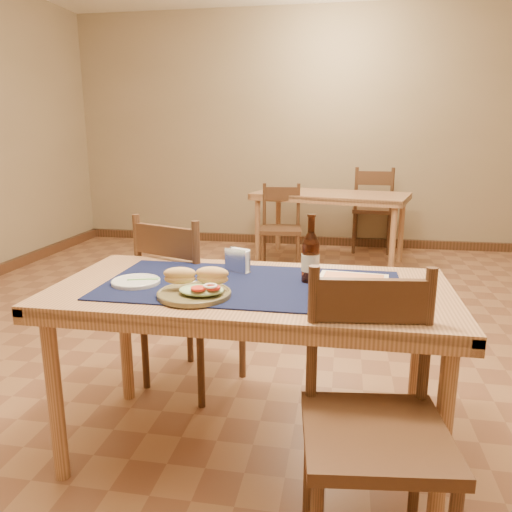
% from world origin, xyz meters
% --- Properties ---
extents(room, '(6.04, 7.04, 2.84)m').
position_xyz_m(room, '(0.00, 0.00, 1.40)').
color(room, '#8C5E3D').
rests_on(room, ground).
extents(main_table, '(1.60, 0.80, 0.75)m').
position_xyz_m(main_table, '(0.00, -0.80, 0.67)').
color(main_table, tan).
rests_on(main_table, ground).
extents(placemat, '(1.20, 0.60, 0.01)m').
position_xyz_m(placemat, '(0.00, -0.80, 0.75)').
color(placemat, '#0E1034').
rests_on(placemat, main_table).
extents(baseboard, '(6.00, 7.00, 0.10)m').
position_xyz_m(baseboard, '(0.00, 0.00, 0.05)').
color(baseboard, '#4B2C1A').
rests_on(baseboard, ground).
extents(back_table, '(1.71, 1.12, 0.75)m').
position_xyz_m(back_table, '(0.21, 2.61, 0.67)').
color(back_table, tan).
rests_on(back_table, ground).
extents(chair_main_far, '(0.57, 0.57, 0.96)m').
position_xyz_m(chair_main_far, '(-0.44, -0.30, 0.50)').
color(chair_main_far, '#4B2C1A').
rests_on(chair_main_far, ground).
extents(chair_main_near, '(0.48, 0.48, 0.94)m').
position_xyz_m(chair_main_near, '(0.47, -1.29, 0.49)').
color(chair_main_near, '#4B2C1A').
rests_on(chair_main_near, ground).
extents(chair_back_near, '(0.44, 0.44, 0.87)m').
position_xyz_m(chair_back_near, '(-0.26, 2.16, 0.45)').
color(chair_back_near, '#4B2C1A').
rests_on(chair_back_near, ground).
extents(chair_back_far, '(0.48, 0.48, 0.99)m').
position_xyz_m(chair_back_far, '(0.69, 3.21, 0.52)').
color(chair_back_far, '#4B2C1A').
rests_on(chair_back_far, ground).
extents(sandwich_plate, '(0.28, 0.28, 0.11)m').
position_xyz_m(sandwich_plate, '(-0.18, -0.99, 0.78)').
color(sandwich_plate, brown).
rests_on(sandwich_plate, placemat).
extents(side_plate, '(0.20, 0.20, 0.02)m').
position_xyz_m(side_plate, '(-0.47, -0.87, 0.76)').
color(side_plate, silver).
rests_on(side_plate, placemat).
extents(fork, '(0.13, 0.05, 0.00)m').
position_xyz_m(fork, '(-0.43, -0.85, 0.77)').
color(fork, '#78C169').
rests_on(fork, side_plate).
extents(beer_bottle, '(0.07, 0.07, 0.28)m').
position_xyz_m(beer_bottle, '(0.23, -0.72, 0.86)').
color(beer_bottle, '#421B0B').
rests_on(beer_bottle, placemat).
extents(napkin_holder, '(0.13, 0.09, 0.11)m').
position_xyz_m(napkin_holder, '(-0.10, -0.62, 0.81)').
color(napkin_holder, silver).
rests_on(napkin_holder, placemat).
extents(menu_card, '(0.31, 0.24, 0.01)m').
position_xyz_m(menu_card, '(0.41, -0.66, 0.76)').
color(menu_card, '#FFE5C0').
rests_on(menu_card, placemat).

